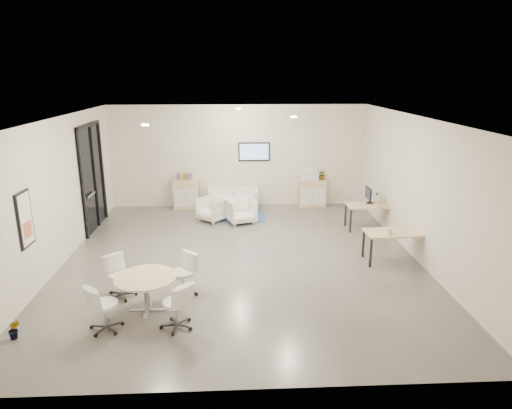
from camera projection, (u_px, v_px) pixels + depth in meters
The scene contains 21 objects.
room_shell at pixel (241, 192), 10.03m from camera, with size 9.60×10.60×4.80m.
glass_door at pixel (92, 174), 12.27m from camera, with size 0.09×1.90×2.85m.
artwork at pixel (25, 219), 8.32m from camera, with size 0.05×0.54×1.04m.
wall_tv at pixel (254, 152), 14.30m from camera, with size 0.98×0.06×0.58m.
ceiling_spots at pixel (231, 116), 10.39m from camera, with size 3.14×4.14×0.03m.
sideboard_left at pixel (186, 194), 14.36m from camera, with size 0.80×0.42×0.90m.
sideboard_right at pixel (312, 193), 14.56m from camera, with size 0.87×0.42×0.87m.
books at pixel (184, 177), 14.21m from camera, with size 0.47×0.14×0.22m.
printer at pixel (309, 175), 14.39m from camera, with size 0.57×0.50×0.36m.
loveseat at pixel (233, 199), 14.32m from camera, with size 1.55×0.79×0.58m.
blue_rug at pixel (239, 217), 13.56m from camera, with size 1.51×1.01×0.01m, color #2E588E.
armchair_left at pixel (213, 208), 13.16m from camera, with size 0.72×0.68×0.74m, color white.
armchair_right at pixel (241, 210), 12.97m from camera, with size 0.74×0.69×0.76m, color white.
desk_rear at pixel (371, 207), 12.37m from camera, with size 1.33×0.69×0.69m.
desk_front at pixel (396, 235), 10.20m from camera, with size 1.40×0.76×0.71m.
monitor at pixel (369, 195), 12.43m from camera, with size 0.20×0.50×0.44m.
round_table at pixel (146, 281), 8.04m from camera, with size 1.10×1.10×0.67m.
meeting_chairs at pixel (146, 290), 8.08m from camera, with size 2.00×2.00×0.82m.
plant_cabinet at pixel (322, 176), 14.45m from camera, with size 0.30×0.33×0.26m, color #3F7F3F.
plant_floor at pixel (15, 335), 7.32m from camera, with size 0.19×0.34×0.15m, color #3F7F3F.
cup at pixel (390, 232), 9.98m from camera, with size 0.13×0.10×0.13m, color white.
Camera 1 is at (-0.16, -9.72, 4.11)m, focal length 32.00 mm.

